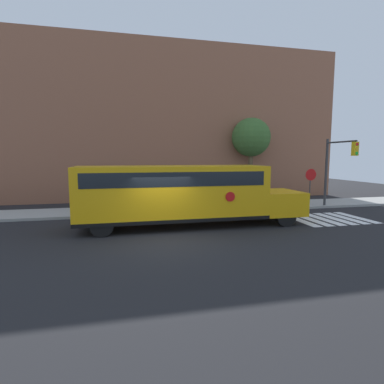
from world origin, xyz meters
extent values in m
plane|color=black|center=(0.00, 0.00, 0.00)|extent=(60.00, 60.00, 0.00)
cube|color=#9E9E99|center=(0.00, 6.50, 0.07)|extent=(44.00, 3.00, 0.15)
cube|color=#935B42|center=(0.00, 13.00, 6.06)|extent=(32.00, 4.00, 12.12)
cube|color=white|center=(7.49, 2.00, 0.00)|extent=(0.50, 3.20, 0.01)
cube|color=white|center=(8.19, 2.00, 0.00)|extent=(0.50, 3.20, 0.01)
cube|color=white|center=(8.89, 2.00, 0.00)|extent=(0.50, 3.20, 0.01)
cube|color=white|center=(9.59, 2.00, 0.00)|extent=(0.50, 3.20, 0.01)
cube|color=white|center=(10.29, 2.00, 0.00)|extent=(0.50, 3.20, 0.01)
cube|color=white|center=(10.99, 2.00, 0.00)|extent=(0.50, 3.20, 0.01)
cube|color=#EAA80F|center=(0.66, 2.00, 1.69)|extent=(8.81, 2.50, 2.48)
cube|color=#EAA80F|center=(6.12, 2.00, 1.03)|extent=(2.11, 2.50, 1.16)
cube|color=black|center=(0.66, 2.00, 0.53)|extent=(8.81, 2.54, 0.16)
cube|color=black|center=(0.66, 2.00, 2.38)|extent=(8.11, 2.53, 0.64)
cylinder|color=red|center=(3.09, 0.71, 1.57)|extent=(0.44, 0.02, 0.44)
cylinder|color=black|center=(6.02, 3.08, 0.50)|extent=(1.00, 0.30, 1.00)
cylinder|color=black|center=(6.02, 0.92, 0.50)|extent=(1.00, 0.30, 1.00)
cylinder|color=black|center=(-2.54, 3.08, 0.50)|extent=(1.00, 0.30, 1.00)
cylinder|color=black|center=(-2.54, 0.92, 0.50)|extent=(1.00, 0.30, 1.00)
cylinder|color=#38383A|center=(10.42, 5.53, 1.11)|extent=(0.07, 0.07, 2.23)
cylinder|color=red|center=(10.42, 5.48, 2.19)|extent=(0.77, 0.03, 0.77)
cylinder|color=#38383A|center=(11.47, 5.38, 2.26)|extent=(0.16, 0.16, 4.52)
cylinder|color=#38383A|center=(11.47, 4.11, 4.27)|extent=(0.10, 2.54, 0.10)
cube|color=yellow|center=(11.47, 2.94, 3.82)|extent=(0.28, 0.28, 0.80)
cylinder|color=red|center=(11.47, 2.79, 4.08)|extent=(0.18, 0.02, 0.18)
cylinder|color=#EAB214|center=(11.47, 2.79, 3.82)|extent=(0.18, 0.02, 0.18)
cylinder|color=green|center=(11.47, 2.79, 3.56)|extent=(0.18, 0.02, 0.18)
cylinder|color=brown|center=(8.22, 10.21, 1.99)|extent=(0.36, 0.36, 3.98)
sphere|color=#3D662D|center=(8.22, 10.21, 4.88)|extent=(3.02, 3.02, 3.02)
camera|label=1|loc=(-1.56, -11.96, 3.35)|focal=28.00mm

